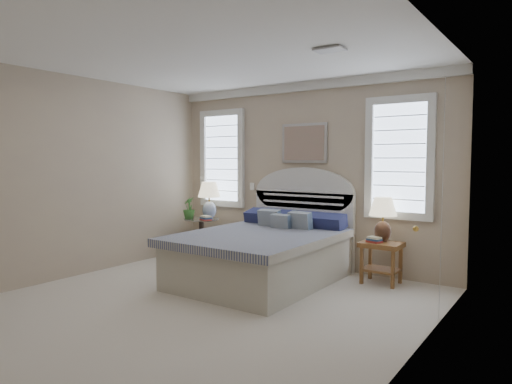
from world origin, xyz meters
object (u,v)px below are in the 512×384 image
object	(u,v)px
bed	(266,251)
floor_pot	(193,246)
lamp_left	(209,196)
lamp_right	(383,214)
nightstand_right	(381,254)
side_table_left	(201,233)

from	to	relation	value
bed	floor_pot	world-z (taller)	bed
bed	lamp_left	distance (m)	1.82
lamp_left	lamp_right	distance (m)	2.85
nightstand_right	floor_pot	size ratio (longest dim) A/B	1.26
floor_pot	nightstand_right	bearing A→B (deg)	3.91
floor_pot	lamp_right	bearing A→B (deg)	5.55
side_table_left	bed	bearing A→B (deg)	-19.74
lamp_left	lamp_right	bearing A→B (deg)	1.73
side_table_left	nightstand_right	bearing A→B (deg)	1.94
side_table_left	lamp_left	bearing A→B (deg)	49.73
bed	nightstand_right	size ratio (longest dim) A/B	4.29
lamp_right	lamp_left	bearing A→B (deg)	-178.27
bed	nightstand_right	xyz separation A→B (m)	(1.30, 0.69, 0.00)
bed	floor_pot	bearing A→B (deg)	164.47
side_table_left	lamp_right	bearing A→B (deg)	3.62
side_table_left	nightstand_right	xyz separation A→B (m)	(2.95, 0.10, -0.00)
bed	floor_pot	size ratio (longest dim) A/B	5.42
side_table_left	lamp_right	xyz separation A→B (m)	(2.93, 0.19, 0.49)
bed	lamp_left	bearing A→B (deg)	156.15
bed	lamp_right	bearing A→B (deg)	31.28
side_table_left	lamp_left	distance (m)	0.62
floor_pot	lamp_right	world-z (taller)	lamp_right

